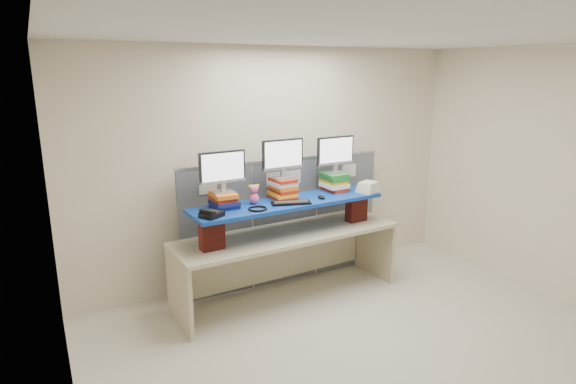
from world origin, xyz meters
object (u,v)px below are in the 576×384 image
desk_phone (211,214)px  blue_board (288,203)px  monitor_left (223,169)px  keyboard (291,203)px  monitor_center (283,156)px  monitor_right (335,152)px  desk (288,246)px

desk_phone → blue_board: bearing=-17.8°
monitor_left → keyboard: monitor_left is taller
keyboard → monitor_center: bearing=100.0°
monitor_right → keyboard: bearing=-162.1°
monitor_left → keyboard: 0.81m
desk → monitor_right: 1.21m
desk_phone → desk: bearing=-17.8°
blue_board → monitor_left: 0.83m
blue_board → monitor_left: monitor_left is taller
desk → keyboard: (-0.03, -0.12, 0.53)m
monitor_left → monitor_right: bearing=-0.0°
monitor_left → monitor_center: (0.71, 0.03, 0.07)m
desk → monitor_right: bearing=9.5°
monitor_center → desk_phone: size_ratio=1.94×
blue_board → monitor_right: bearing=9.5°
monitor_right → desk_phone: (-1.64, -0.33, -0.42)m
desk → monitor_left: size_ratio=5.26×
blue_board → desk_phone: bearing=-172.3°
monitor_left → monitor_right: monitor_right is taller
monitor_left → monitor_center: size_ratio=1.00×
monitor_left → monitor_center: monitor_center is taller
blue_board → keyboard: size_ratio=4.98×
desk → monitor_left: 1.17m
blue_board → desk: bearing=177.2°
monitor_center → keyboard: size_ratio=1.13×
desk_phone → monitor_left: bearing=20.5°
desk → monitor_right: size_ratio=5.26×
monitor_left → desk_phone: 0.51m
blue_board → keyboard: bearing=-106.0°
blue_board → monitor_right: monitor_right is taller
blue_board → monitor_center: bearing=87.4°
blue_board → keyboard: 0.13m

